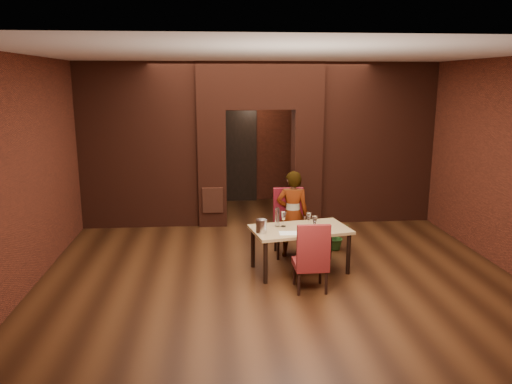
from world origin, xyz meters
The scene contains 25 objects.
floor centered at (0.00, 0.00, 0.00)m, with size 8.00×8.00×0.00m, color #412210.
ceiling centered at (0.00, 0.00, 3.20)m, with size 7.00×8.00×0.04m, color silver.
wall_back centered at (0.00, 4.00, 1.60)m, with size 7.00×0.04×3.20m, color maroon.
wall_front centered at (0.00, -4.00, 1.60)m, with size 7.00×0.04×3.20m, color maroon.
wall_left centered at (-3.50, 0.00, 1.60)m, with size 0.04×8.00×3.20m, color maroon.
wall_right centered at (3.50, 0.00, 1.60)m, with size 0.04×8.00×3.20m, color maroon.
pillar_left centered at (-0.95, 2.00, 1.15)m, with size 0.55×0.55×2.30m, color maroon.
pillar_right centered at (0.95, 2.00, 1.15)m, with size 0.55×0.55×2.30m, color maroon.
lintel centered at (0.00, 2.00, 2.75)m, with size 2.45×0.55×0.90m, color maroon.
wing_wall_left centered at (-2.36, 2.00, 1.60)m, with size 2.27×0.35×3.20m, color maroon.
wing_wall_right centered at (2.36, 2.00, 1.60)m, with size 2.27×0.35×3.20m, color maroon.
vent_panel centered at (-0.95, 1.71, 0.55)m, with size 0.40×0.03×0.50m, color #A64D30.
rear_door centered at (-0.40, 3.94, 1.05)m, with size 0.90×0.08×2.10m, color black.
rear_door_frame centered at (-0.40, 3.90, 1.05)m, with size 1.02×0.04×2.22m, color black.
dining_table centered at (0.36, -0.71, 0.34)m, with size 1.44×0.81×0.67m, color tan.
chair_far centered at (0.31, -0.01, 0.55)m, with size 0.50×0.50×1.10m, color maroon.
chair_near centered at (0.38, -1.42, 0.49)m, with size 0.45×0.45×0.99m, color maroon.
person_seated centered at (0.35, -0.06, 0.72)m, with size 0.52×0.34×1.44m, color silver.
wine_glass_a centered at (0.12, -0.60, 0.79)m, with size 0.09×0.09×0.23m, color white, non-canonical shape.
wine_glass_b centered at (0.50, -0.62, 0.78)m, with size 0.08×0.08×0.21m, color white, non-canonical shape.
wine_glass_c centered at (0.55, -0.83, 0.78)m, with size 0.09×0.09×0.21m, color white, non-canonical shape.
tasting_sheet centered at (0.15, -0.95, 0.68)m, with size 0.27×0.20×0.00m, color white.
wine_bucket centered at (-0.25, -0.89, 0.77)m, with size 0.16×0.16×0.20m, color silver.
water_bottle centered at (0.03, -0.58, 0.82)m, with size 0.07×0.07×0.30m, color silver.
potted_plant centered at (1.14, 0.21, 0.23)m, with size 0.42×0.37×0.47m, color #2D5D22.
Camera 1 is at (-0.94, -7.83, 2.86)m, focal length 35.00 mm.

